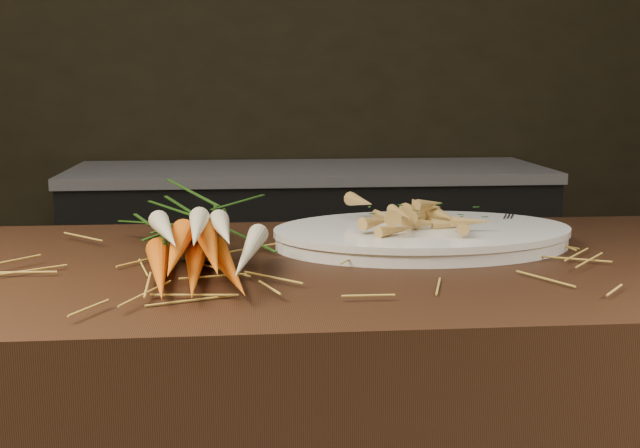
# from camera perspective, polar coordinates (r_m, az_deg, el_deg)

# --- Properties ---
(back_counter) EXTENTS (1.82, 0.62, 0.84)m
(back_counter) POSITION_cam_1_polar(r_m,az_deg,el_deg) (3.18, -0.78, -3.46)
(back_counter) COLOR black
(back_counter) RESTS_ON ground
(straw_bedding) EXTENTS (1.40, 0.60, 0.02)m
(straw_bedding) POSITION_cam_1_polar(r_m,az_deg,el_deg) (1.23, -7.83, -2.39)
(straw_bedding) COLOR #A6812C
(straw_bedding) RESTS_ON main_counter
(root_veg_bunch) EXTENTS (0.22, 0.53, 0.10)m
(root_veg_bunch) POSITION_cam_1_polar(r_m,az_deg,el_deg) (1.24, -8.82, -0.44)
(root_veg_bunch) COLOR #D05F1D
(root_veg_bunch) RESTS_ON main_counter
(serving_platter) EXTENTS (0.51, 0.35, 0.03)m
(serving_platter) POSITION_cam_1_polar(r_m,az_deg,el_deg) (1.35, 7.31, -1.01)
(serving_platter) COLOR white
(serving_platter) RESTS_ON main_counter
(roasted_veg_heap) EXTENTS (0.25, 0.19, 0.05)m
(roasted_veg_heap) POSITION_cam_1_polar(r_m,az_deg,el_deg) (1.34, 7.35, 0.69)
(roasted_veg_heap) COLOR #B28D3A
(roasted_veg_heap) RESTS_ON serving_platter
(serving_fork) EXTENTS (0.09, 0.18, 0.00)m
(serving_fork) POSITION_cam_1_polar(r_m,az_deg,el_deg) (1.38, 14.60, -0.34)
(serving_fork) COLOR silver
(serving_fork) RESTS_ON serving_platter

